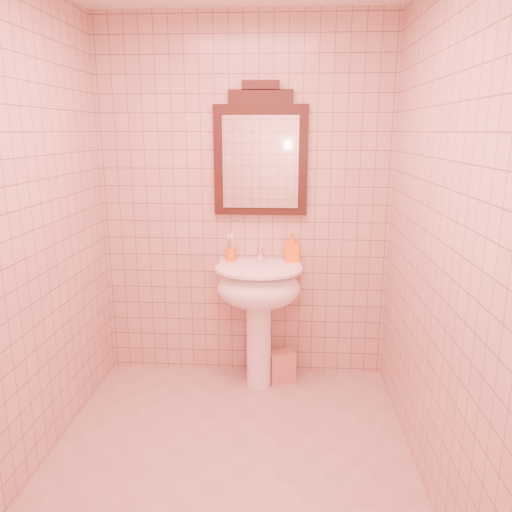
# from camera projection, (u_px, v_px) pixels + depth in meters

# --- Properties ---
(floor) EXTENTS (2.20, 2.20, 0.00)m
(floor) POSITION_uv_depth(u_px,v_px,m) (229.00, 464.00, 2.69)
(floor) COLOR tan
(floor) RESTS_ON ground
(back_wall) EXTENTS (2.00, 0.02, 2.50)m
(back_wall) POSITION_uv_depth(u_px,v_px,m) (244.00, 204.00, 3.45)
(back_wall) COLOR tan
(back_wall) RESTS_ON floor
(pedestal_sink) EXTENTS (0.58, 0.58, 0.86)m
(pedestal_sink) POSITION_uv_depth(u_px,v_px,m) (259.00, 296.00, 3.36)
(pedestal_sink) COLOR white
(pedestal_sink) RESTS_ON floor
(faucet) EXTENTS (0.04, 0.16, 0.11)m
(faucet) POSITION_uv_depth(u_px,v_px,m) (260.00, 254.00, 3.43)
(faucet) COLOR white
(faucet) RESTS_ON pedestal_sink
(mirror) EXTENTS (0.63, 0.06, 0.88)m
(mirror) POSITION_uv_depth(u_px,v_px,m) (261.00, 155.00, 3.33)
(mirror) COLOR black
(mirror) RESTS_ON back_wall
(toothbrush_cup) EXTENTS (0.07, 0.07, 0.17)m
(toothbrush_cup) POSITION_uv_depth(u_px,v_px,m) (230.00, 254.00, 3.46)
(toothbrush_cup) COLOR #F45D14
(toothbrush_cup) RESTS_ON pedestal_sink
(soap_dispenser) EXTENTS (0.11, 0.11, 0.20)m
(soap_dispenser) POSITION_uv_depth(u_px,v_px,m) (291.00, 247.00, 3.44)
(soap_dispenser) COLOR orange
(soap_dispenser) RESTS_ON pedestal_sink
(towel) EXTENTS (0.21, 0.17, 0.22)m
(towel) POSITION_uv_depth(u_px,v_px,m) (282.00, 367.00, 3.56)
(towel) COLOR #DA8680
(towel) RESTS_ON floor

